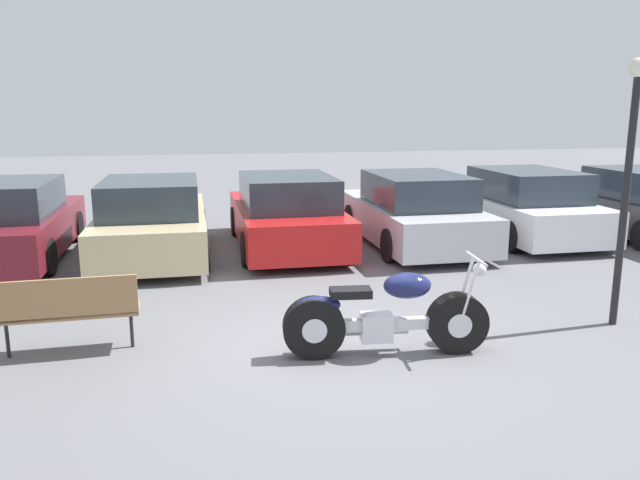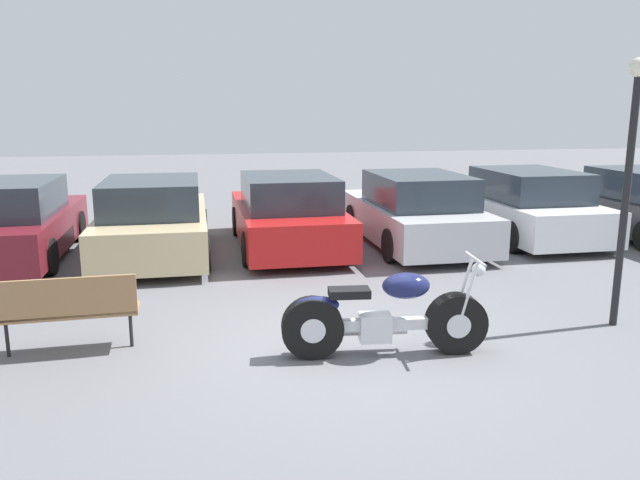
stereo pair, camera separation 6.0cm
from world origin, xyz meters
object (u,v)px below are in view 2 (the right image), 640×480
parked_car_silver (414,212)px  parked_car_maroon (11,223)px  parked_car_champagne (154,220)px  parked_car_red (288,214)px  parked_car_white (523,206)px  motorcycle (383,317)px  lamp_post (630,160)px  park_bench (67,307)px

parked_car_silver → parked_car_maroon: bearing=177.8°
parked_car_champagne → parked_car_silver: (4.93, -0.04, 0.00)m
parked_car_red → parked_car_white: same height
parked_car_maroon → parked_car_champagne: size_ratio=1.00×
motorcycle → lamp_post: (3.10, 0.36, 1.61)m
parked_car_maroon → park_bench: parked_car_maroon is taller
parked_car_silver → parked_car_white: 2.48m
parked_car_champagne → motorcycle: bearing=-62.7°
motorcycle → parked_car_champagne: (-2.72, 5.26, 0.22)m
parked_car_red → parked_car_white: bearing=0.8°
parked_car_red → lamp_post: (3.35, -5.08, 1.39)m
parked_car_silver → park_bench: parked_car_silver is taller
parked_car_champagne → lamp_post: size_ratio=1.35×
parked_car_red → parked_car_white: 4.93m
parked_car_champagne → parked_car_maroon: bearing=174.3°
parked_car_maroon → parked_car_silver: same height
parked_car_champagne → parked_car_white: same height
parked_car_red → park_bench: 5.69m
parked_car_maroon → park_bench: (1.82, -4.84, -0.11)m
parked_car_white → parked_car_champagne: bearing=-178.1°
parked_car_silver → park_bench: (-5.57, -4.55, -0.11)m
lamp_post → park_bench: bearing=177.2°
motorcycle → parked_car_champagne: size_ratio=0.52×
parked_car_white → parked_car_red: bearing=-179.2°
parked_car_maroon → motorcycle: bearing=-46.8°
motorcycle → parked_car_champagne: bearing=117.3°
parked_car_maroon → lamp_post: (8.28, -5.15, 1.39)m
motorcycle → park_bench: 3.43m
motorcycle → parked_car_red: (-0.25, 5.44, 0.22)m
parked_car_silver → lamp_post: (0.89, -4.86, 1.39)m
parked_car_maroon → parked_car_white: bearing=-0.0°
parked_car_red → park_bench: size_ratio=2.90×
parked_car_maroon → parked_car_red: (4.93, -0.07, 0.00)m
motorcycle → parked_car_maroon: parked_car_maroon is taller
parked_car_maroon → parked_car_white: (9.85, -0.00, 0.00)m
motorcycle → parked_car_silver: size_ratio=0.52×
parked_car_red → lamp_post: size_ratio=1.35×
parked_car_silver → parked_car_white: bearing=6.6°
parked_car_red → lamp_post: lamp_post is taller
parked_car_red → parked_car_silver: same height
lamp_post → parked_car_champagne: bearing=139.9°
parked_car_maroon → parked_car_silver: 7.39m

